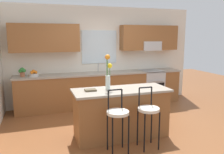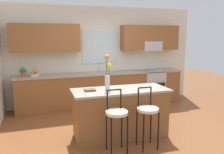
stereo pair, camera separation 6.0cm
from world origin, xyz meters
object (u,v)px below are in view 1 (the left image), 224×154
Objects in this scene: oven_range at (151,86)px; flower_vase at (108,72)px; bar_stool_middle at (148,112)px; potted_plant_small at (22,72)px; fruit_bowl_oranges at (34,74)px; kitchen_island at (121,113)px; bar_stool_near at (118,115)px; cookbook at (90,90)px.

oven_range is 1.42× the size of flower_vase.
bar_stool_middle is 3.35m from potted_plant_small.
fruit_bowl_oranges is at bearing 1.00° from potted_plant_small.
flower_vase is at bearing -55.88° from fruit_bowl_oranges.
potted_plant_small is (-1.81, 2.01, 0.58)m from kitchen_island.
bar_stool_near is 4.62× the size of potted_plant_small.
potted_plant_small reaches higher than cookbook.
bar_stool_near is at bearing -63.68° from fruit_bowl_oranges.
cookbook is at bearing 175.03° from kitchen_island.
bar_stool_near is 2.91m from fruit_bowl_oranges.
oven_range is 0.88× the size of bar_stool_near.
oven_range is at bearing -0.52° from fruit_bowl_oranges.
cookbook is (-2.26, -1.94, 0.48)m from oven_range.
potted_plant_small reaches higher than bar_stool_middle.
bar_stool_middle is (0.28, -0.57, 0.17)m from kitchen_island.
bar_stool_near is at bearing -93.53° from flower_vase.
oven_range and kitchen_island have the same top height.
bar_stool_middle is 3.19m from fruit_bowl_oranges.
bar_stool_near reaches higher than kitchen_island.
oven_range is 4.08× the size of potted_plant_small.
kitchen_island is 2.60m from fruit_bowl_oranges.
flower_vase is 3.25× the size of cookbook.
flower_vase is (-1.92, -1.92, 0.78)m from oven_range.
bar_stool_middle is at bearing -54.74° from fruit_bowl_oranges.
bar_stool_near is at bearing -59.23° from potted_plant_small.
fruit_bowl_oranges is 0.27m from potted_plant_small.
fruit_bowl_oranges is (-1.28, 2.59, 0.34)m from bar_stool_near.
flower_vase is at bearing 2.70° from cookbook.
kitchen_island is at bearing -4.97° from cookbook.
flower_vase reaches higher than kitchen_island.
fruit_bowl_oranges is at bearing 125.26° from bar_stool_middle.
fruit_bowl_oranges is (-1.83, 2.59, 0.34)m from bar_stool_middle.
potted_plant_small is at bearing 120.77° from bar_stool_near.
fruit_bowl_oranges is at bearing 179.48° from oven_range.
flower_vase is at bearing 86.47° from bar_stool_near.
bar_stool_middle reaches higher than kitchen_island.
flower_vase is at bearing 164.35° from kitchen_island.
kitchen_island is 2.77m from potted_plant_small.
potted_plant_small is at bearing 179.59° from oven_range.
fruit_bowl_oranges is (-1.32, 1.95, -0.26)m from flower_vase.
bar_stool_near is 0.76m from cookbook.
flower_vase is (-0.24, 0.07, 0.78)m from kitchen_island.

